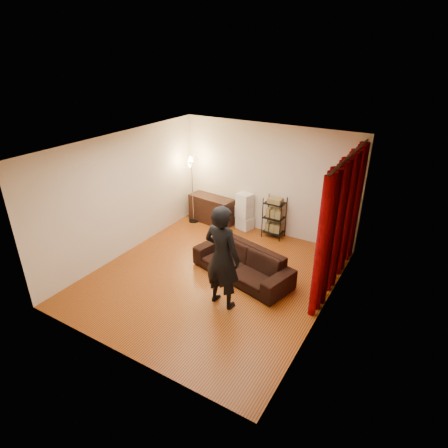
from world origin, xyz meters
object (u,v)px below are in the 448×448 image
Objects in this scene: sofa at (242,263)px; media_cabinet at (212,210)px; storage_boxes at (244,211)px; floor_lamp at (193,190)px; wire_shelf at (274,218)px; person at (222,257)px.

media_cabinet is (-1.94, 1.89, 0.05)m from sofa.
storage_boxes is 0.54× the size of floor_lamp.
wire_shelf is at bearing -2.41° from storage_boxes.
storage_boxes is at bearing -171.10° from wire_shelf.
media_cabinet is 0.95m from storage_boxes.
floor_lamp is at bearing -161.91° from wire_shelf.
sofa is 1.09× the size of person.
wire_shelf reaches higher than media_cabinet.
person is 3.63m from floor_lamp.
person is at bearing -69.04° from sofa.
floor_lamp is at bearing 159.21° from sofa.
floor_lamp is (-2.49, 2.64, -0.07)m from person.
media_cabinet is 0.68× the size of floor_lamp.
storage_boxes is 0.83m from wire_shelf.
sofa is at bearing -63.00° from storage_boxes.
storage_boxes is (0.94, 0.08, 0.12)m from media_cabinet.
person is at bearing -73.09° from wire_shelf.
media_cabinet is at bearing -48.91° from person.
storage_boxes is at bearing 131.40° from sofa.
floor_lamp is at bearing -148.42° from media_cabinet.
floor_lamp is at bearing -167.79° from storage_boxes.
floor_lamp reaches higher than sofa.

